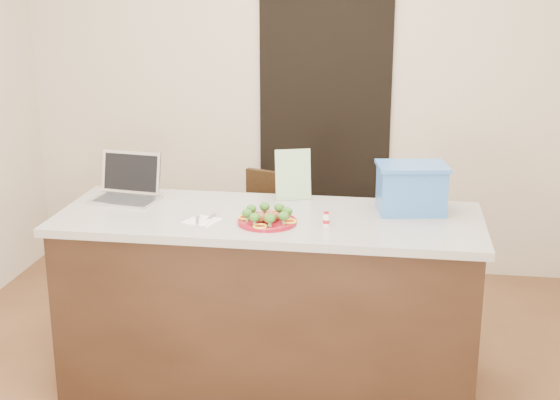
% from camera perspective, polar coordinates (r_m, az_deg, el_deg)
% --- Properties ---
extents(room_shell, '(4.00, 4.00, 4.00)m').
position_cam_1_polar(room_shell, '(3.39, -1.62, 8.97)').
color(room_shell, white).
rests_on(room_shell, ground).
extents(doorway, '(0.90, 0.02, 2.00)m').
position_cam_1_polar(doorway, '(5.41, 3.27, 5.09)').
color(doorway, black).
rests_on(doorway, ground).
extents(island, '(2.06, 0.76, 0.92)m').
position_cam_1_polar(island, '(3.94, -0.82, -7.48)').
color(island, black).
rests_on(island, ground).
extents(plate, '(0.28, 0.28, 0.02)m').
position_cam_1_polar(plate, '(3.65, -0.94, -1.57)').
color(plate, maroon).
rests_on(plate, island).
extents(meatballs, '(0.11, 0.11, 0.04)m').
position_cam_1_polar(meatballs, '(3.64, -0.91, -1.20)').
color(meatballs, brown).
rests_on(meatballs, plate).
extents(broccoli, '(0.23, 0.23, 0.04)m').
position_cam_1_polar(broccoli, '(3.64, -0.94, -0.91)').
color(broccoli, '#215115').
rests_on(broccoli, plate).
extents(pepper_rings, '(0.28, 0.28, 0.01)m').
position_cam_1_polar(pepper_rings, '(3.65, -0.94, -1.42)').
color(pepper_rings, yellow).
rests_on(pepper_rings, plate).
extents(napkin, '(0.18, 0.18, 0.01)m').
position_cam_1_polar(napkin, '(3.70, -5.68, -1.54)').
color(napkin, silver).
rests_on(napkin, island).
extents(fork, '(0.04, 0.16, 0.00)m').
position_cam_1_polar(fork, '(3.71, -5.95, -1.38)').
color(fork, '#AFB0B4').
rests_on(fork, napkin).
extents(knife, '(0.03, 0.19, 0.01)m').
position_cam_1_polar(knife, '(3.68, -5.30, -1.54)').
color(knife, white).
rests_on(knife, napkin).
extents(yogurt_bottle, '(0.03, 0.03, 0.07)m').
position_cam_1_polar(yogurt_bottle, '(3.62, 3.41, -1.48)').
color(yogurt_bottle, silver).
rests_on(yogurt_bottle, island).
extents(laptop, '(0.36, 0.30, 0.23)m').
position_cam_1_polar(laptop, '(4.12, -11.08, 0.97)').
color(laptop, silver).
rests_on(laptop, island).
extents(leaflet, '(0.19, 0.10, 0.26)m').
position_cam_1_polar(leaflet, '(4.01, 0.96, 1.86)').
color(leaflet, silver).
rests_on(leaflet, island).
extents(blue_box, '(0.37, 0.29, 0.24)m').
position_cam_1_polar(blue_box, '(3.85, 9.58, 0.87)').
color(blue_box, '#3165B1').
rests_on(blue_box, island).
extents(chair, '(0.52, 0.53, 0.91)m').
position_cam_1_polar(chair, '(4.67, -0.50, -2.90)').
color(chair, black).
rests_on(chair, ground).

